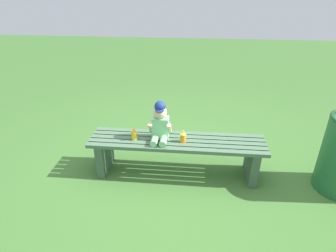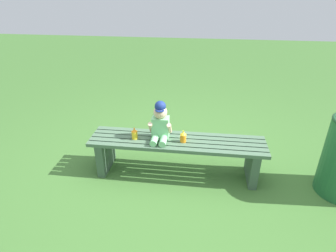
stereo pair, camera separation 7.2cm
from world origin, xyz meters
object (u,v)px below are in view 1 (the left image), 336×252
at_px(sippy_cup_left, 134,134).
at_px(sippy_cup_right, 183,136).
at_px(park_bench, 177,150).
at_px(child_figure, 160,123).

relative_size(sippy_cup_left, sippy_cup_right, 1.00).
distance_m(park_bench, child_figure, 0.35).
bearing_deg(child_figure, sippy_cup_right, -9.41).
xyz_separation_m(park_bench, sippy_cup_left, (-0.43, -0.03, 0.18)).
bearing_deg(sippy_cup_right, sippy_cup_left, 180.00).
bearing_deg(sippy_cup_right, park_bench, 156.63).
xyz_separation_m(child_figure, sippy_cup_left, (-0.26, -0.04, -0.12)).
bearing_deg(child_figure, sippy_cup_left, -171.44).
bearing_deg(park_bench, child_figure, 176.12).
height_order(child_figure, sippy_cup_left, child_figure).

